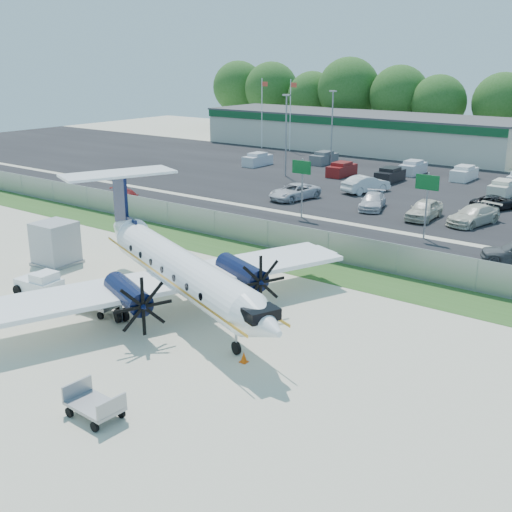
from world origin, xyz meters
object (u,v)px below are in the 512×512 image
Objects in this scene: aircraft at (178,268)px; service_container at (56,245)px; pushback_tug at (40,284)px; baggage_cart_near at (99,303)px; baggage_cart_far at (95,405)px.

service_container is at bearing 175.34° from aircraft.
pushback_tug is (-8.04, -3.08, -1.74)m from aircraft.
baggage_cart_near is at bearing -23.33° from service_container.
pushback_tug is at bearing -45.17° from service_container.
service_container reaches higher than baggage_cart_near.
baggage_cart_near is at bearing 2.99° from pushback_tug.
pushback_tug is at bearing -159.04° from aircraft.
aircraft is 8.79× the size of baggage_cart_far.
service_container is (-4.04, 4.06, 0.66)m from pushback_tug.
baggage_cart_near is (4.80, 0.25, -0.11)m from pushback_tug.
aircraft is 4.68m from baggage_cart_near.
aircraft is at bearing -4.66° from service_container.
baggage_cart_far is 0.81× the size of service_container.
baggage_cart_near is (-3.24, -2.83, -1.84)m from aircraft.
pushback_tug is 0.95× the size of service_container.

